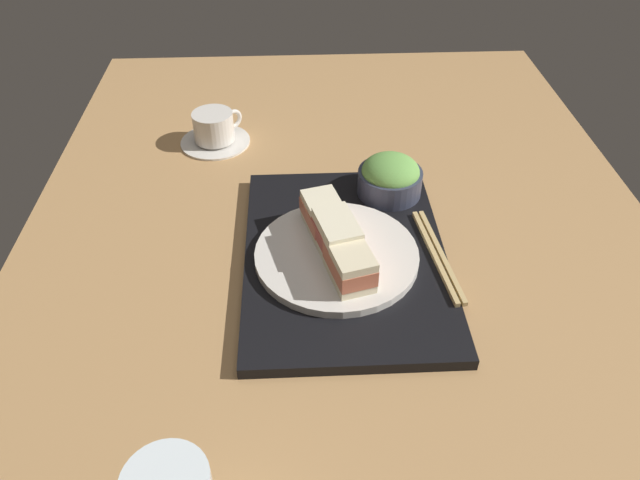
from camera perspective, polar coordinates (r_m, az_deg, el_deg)
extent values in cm
cube|color=tan|center=(92.34, 2.15, -0.86)|extent=(140.00, 100.00, 3.00)
cube|color=black|center=(87.50, 2.38, -1.58)|extent=(41.18, 29.15, 1.76)
cylinder|color=silver|center=(85.47, 1.60, -1.43)|extent=(23.51, 23.51, 1.23)
cube|color=beige|center=(80.81, 2.95, -3.26)|extent=(8.92, 6.88, 1.27)
cube|color=#CC6B4C|center=(79.53, 2.99, -2.28)|extent=(9.06, 6.94, 2.49)
cube|color=beige|center=(78.27, 3.04, -1.27)|extent=(8.92, 6.88, 1.27)
cube|color=#EFE5C1|center=(84.52, 1.61, -0.70)|extent=(8.92, 6.88, 1.66)
cube|color=#B74C42|center=(83.22, 1.64, 0.34)|extent=(9.01, 7.09, 2.32)
cube|color=#EFE5C1|center=(81.96, 1.66, 1.40)|extent=(8.92, 6.88, 1.66)
cube|color=#EFE5C1|center=(88.66, 0.39, 1.45)|extent=(8.92, 6.88, 1.27)
cube|color=#CC6B4C|center=(87.61, 0.40, 2.32)|extent=(9.08, 7.18, 2.13)
cube|color=#EFE5C1|center=(86.57, 0.40, 3.21)|extent=(8.92, 6.88, 1.27)
cylinder|color=#33384C|center=(97.86, 6.66, 5.50)|extent=(10.42, 10.42, 4.10)
ellipsoid|color=#6BA84C|center=(96.71, 6.76, 6.50)|extent=(9.33, 9.33, 5.13)
cube|color=tan|center=(87.62, 11.50, -1.38)|extent=(19.94, 3.08, 0.70)
cube|color=tan|center=(87.30, 10.87, -1.46)|extent=(19.94, 3.08, 0.70)
cylinder|color=silver|center=(116.47, -9.97, 9.32)|extent=(13.10, 13.10, 0.80)
cylinder|color=silver|center=(114.94, -10.14, 10.64)|extent=(7.55, 7.55, 5.40)
cylinder|color=#382111|center=(113.84, -10.28, 11.64)|extent=(6.95, 6.95, 0.40)
torus|color=silver|center=(116.84, -8.30, 11.38)|extent=(2.95, 3.52, 3.82)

